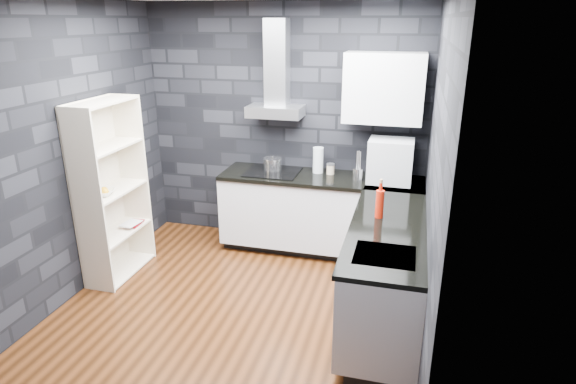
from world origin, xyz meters
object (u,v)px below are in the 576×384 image
at_px(pot, 273,165).
at_px(utensil_crock, 358,175).
at_px(appliance_garage, 390,161).
at_px(fruit_bowl, 102,193).
at_px(bookshelf, 112,191).
at_px(glass_vase, 318,160).
at_px(storage_jar, 330,170).
at_px(red_bottle, 380,204).

bearing_deg(pot, utensil_crock, -6.02).
xyz_separation_m(appliance_garage, fruit_bowl, (-2.64, -1.15, -0.19)).
xyz_separation_m(bookshelf, fruit_bowl, (0.00, -0.15, 0.04)).
height_order(glass_vase, appliance_garage, appliance_garage).
bearing_deg(utensil_crock, fruit_bowl, -154.41).
bearing_deg(fruit_bowl, storage_jar, 32.08).
distance_m(pot, fruit_bowl, 1.82).
xyz_separation_m(utensil_crock, bookshelf, (-2.32, -0.96, -0.06)).
bearing_deg(red_bottle, pot, 139.99).
height_order(glass_vase, fruit_bowl, glass_vase).
xyz_separation_m(glass_vase, utensil_crock, (0.46, -0.17, -0.08)).
xyz_separation_m(utensil_crock, red_bottle, (0.30, -0.96, 0.06)).
bearing_deg(bookshelf, pot, 27.99).
height_order(utensil_crock, red_bottle, red_bottle).
relative_size(glass_vase, red_bottle, 1.17).
bearing_deg(red_bottle, glass_vase, 124.03).
distance_m(pot, storage_jar, 0.65).
height_order(appliance_garage, fruit_bowl, appliance_garage).
xyz_separation_m(glass_vase, storage_jar, (0.14, -0.02, -0.09)).
height_order(glass_vase, utensil_crock, glass_vase).
relative_size(utensil_crock, red_bottle, 0.53).
distance_m(glass_vase, fruit_bowl, 2.26).
bearing_deg(appliance_garage, utensil_crock, -171.97).
bearing_deg(storage_jar, bookshelf, -151.08).
bearing_deg(pot, storage_jar, 3.79).
bearing_deg(pot, bookshelf, -141.82).
relative_size(glass_vase, appliance_garage, 0.63).
bearing_deg(storage_jar, appliance_garage, -9.04).
bearing_deg(fruit_bowl, utensil_crock, 25.59).
bearing_deg(storage_jar, pot, -176.21).
distance_m(storage_jar, red_bottle, 1.27).
height_order(red_bottle, fruit_bowl, red_bottle).
distance_m(storage_jar, utensil_crock, 0.35).
bearing_deg(fruit_bowl, red_bottle, 3.22).
height_order(appliance_garage, bookshelf, bookshelf).
xyz_separation_m(glass_vase, appliance_garage, (0.79, -0.12, 0.08)).
relative_size(pot, bookshelf, 0.11).
xyz_separation_m(pot, bookshelf, (-1.35, -1.06, -0.07)).
bearing_deg(utensil_crock, glass_vase, 160.07).
height_order(pot, appliance_garage, appliance_garage).
height_order(storage_jar, utensil_crock, utensil_crock).
bearing_deg(storage_jar, fruit_bowl, -147.92).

